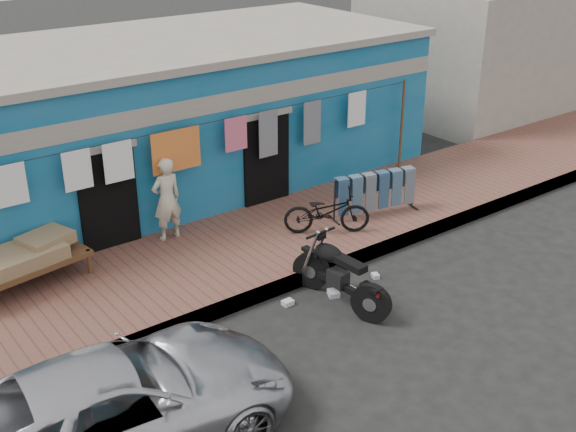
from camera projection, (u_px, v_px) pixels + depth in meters
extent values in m
plane|color=black|center=(364.00, 323.00, 11.45)|extent=(80.00, 80.00, 0.00)
cube|color=brown|center=(256.00, 248.00, 13.58)|extent=(28.00, 3.00, 0.25)
cube|color=gray|center=(304.00, 278.00, 12.52)|extent=(28.00, 0.10, 0.25)
cube|color=#0E5786|center=(152.00, 122.00, 15.87)|extent=(12.00, 5.00, 3.20)
cube|color=#9E9384|center=(207.00, 105.00, 13.71)|extent=(12.00, 0.14, 0.35)
cube|color=#9E9384|center=(145.00, 45.00, 15.18)|extent=(12.20, 5.20, 0.16)
cube|color=black|center=(109.00, 206.00, 13.07)|extent=(1.10, 0.10, 2.10)
cube|color=black|center=(266.00, 165.00, 14.98)|extent=(1.10, 0.10, 2.10)
cube|color=#9E9384|center=(479.00, 48.00, 21.77)|extent=(6.00, 5.00, 3.80)
cylinder|color=brown|center=(402.00, 124.00, 16.74)|extent=(0.06, 0.06, 2.10)
cylinder|color=black|center=(216.00, 121.00, 13.59)|extent=(10.00, 0.01, 0.01)
cube|color=silver|center=(11.00, 185.00, 11.60)|extent=(0.50, 0.02, 0.71)
cube|color=silver|center=(78.00, 170.00, 12.21)|extent=(0.50, 0.02, 0.71)
cube|color=silver|center=(118.00, 162.00, 12.63)|extent=(0.55, 0.02, 0.73)
cube|color=#CC4C26|center=(176.00, 150.00, 13.27)|extent=(1.00, 0.02, 0.80)
cube|color=#C65974|center=(236.00, 134.00, 13.96)|extent=(0.50, 0.02, 0.68)
cube|color=slate|center=(268.00, 134.00, 14.44)|extent=(0.45, 0.02, 0.96)
cube|color=slate|center=(312.00, 123.00, 15.05)|extent=(0.45, 0.02, 0.93)
cube|color=silver|center=(357.00, 109.00, 15.70)|extent=(0.50, 0.02, 0.77)
imported|color=silver|center=(117.00, 402.00, 8.70)|extent=(4.72, 2.44, 1.29)
imported|color=beige|center=(167.00, 199.00, 13.35)|extent=(0.59, 0.40, 1.60)
imported|color=black|center=(327.00, 207.00, 13.70)|extent=(1.67, 1.37, 1.05)
cube|color=silver|center=(288.00, 303.00, 11.95)|extent=(0.18, 0.14, 0.08)
cube|color=silver|center=(375.00, 276.00, 12.78)|extent=(0.16, 0.18, 0.08)
cube|color=silver|center=(333.00, 293.00, 12.22)|extent=(0.26, 0.28, 0.09)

